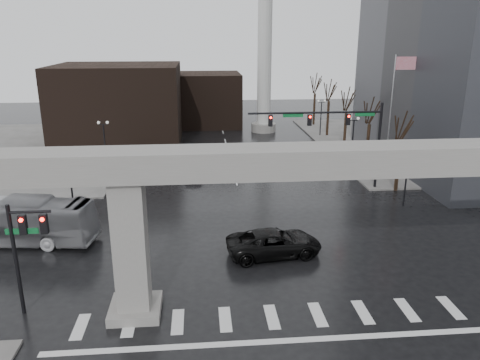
{
  "coord_description": "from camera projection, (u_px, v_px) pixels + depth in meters",
  "views": [
    {
      "loc": [
        -3.46,
        -21.53,
        13.92
      ],
      "look_at": [
        -0.83,
        8.22,
        4.5
      ],
      "focal_mm": 35.0,
      "sensor_mm": 36.0,
      "label": 1
    }
  ],
  "objects": [
    {
      "name": "ground",
      "position": [
        269.0,
        306.0,
        24.93
      ],
      "size": [
        160.0,
        160.0,
        0.0
      ],
      "primitive_type": "plane",
      "color": "black",
      "rests_on": "ground"
    },
    {
      "name": "sidewalk_ne",
      "position": [
        425.0,
        143.0,
        61.3
      ],
      "size": [
        28.0,
        36.0,
        0.15
      ],
      "primitive_type": "cube",
      "color": "slate",
      "rests_on": "ground"
    },
    {
      "name": "sidewalk_nw",
      "position": [
        14.0,
        152.0,
        56.93
      ],
      "size": [
        28.0,
        36.0,
        0.15
      ],
      "primitive_type": "cube",
      "color": "slate",
      "rests_on": "ground"
    },
    {
      "name": "elevated_guideway",
      "position": [
        297.0,
        183.0,
        22.97
      ],
      "size": [
        48.0,
        2.6,
        8.7
      ],
      "color": "gray",
      "rests_on": "ground"
    },
    {
      "name": "building_far_left",
      "position": [
        119.0,
        103.0,
        62.15
      ],
      "size": [
        16.0,
        14.0,
        10.0
      ],
      "primitive_type": "cube",
      "color": "black",
      "rests_on": "ground"
    },
    {
      "name": "building_far_mid",
      "position": [
        208.0,
        99.0,
        72.96
      ],
      "size": [
        10.0,
        10.0,
        8.0
      ],
      "primitive_type": "cube",
      "color": "black",
      "rests_on": "ground"
    },
    {
      "name": "smokestack",
      "position": [
        265.0,
        37.0,
        65.12
      ],
      "size": [
        3.6,
        3.6,
        30.0
      ],
      "color": "silver",
      "rests_on": "ground"
    },
    {
      "name": "signal_mast_arm",
      "position": [
        339.0,
        128.0,
        41.8
      ],
      "size": [
        12.12,
        0.43,
        8.0
      ],
      "color": "black",
      "rests_on": "ground"
    },
    {
      "name": "signal_left_pole",
      "position": [
        24.0,
        241.0,
        23.15
      ],
      "size": [
        2.3,
        0.3,
        6.0
      ],
      "color": "black",
      "rests_on": "ground"
    },
    {
      "name": "flagpole_assembly",
      "position": [
        394.0,
        103.0,
        44.85
      ],
      "size": [
        2.06,
        0.12,
        12.0
      ],
      "color": "silver",
      "rests_on": "ground"
    },
    {
      "name": "lamp_right_0",
      "position": [
        408.0,
        166.0,
        38.32
      ],
      "size": [
        1.22,
        0.32,
        5.11
      ],
      "color": "black",
      "rests_on": "ground"
    },
    {
      "name": "lamp_right_1",
      "position": [
        353.0,
        132.0,
        51.62
      ],
      "size": [
        1.22,
        0.32,
        5.11
      ],
      "color": "black",
      "rests_on": "ground"
    },
    {
      "name": "lamp_right_2",
      "position": [
        321.0,
        112.0,
        64.92
      ],
      "size": [
        1.22,
        0.32,
        5.11
      ],
      "color": "black",
      "rests_on": "ground"
    },
    {
      "name": "lamp_left_0",
      "position": [
        70.0,
        175.0,
        36.05
      ],
      "size": [
        1.22,
        0.32,
        5.11
      ],
      "color": "black",
      "rests_on": "ground"
    },
    {
      "name": "lamp_left_1",
      "position": [
        104.0,
        136.0,
        49.35
      ],
      "size": [
        1.22,
        0.32,
        5.11
      ],
      "color": "black",
      "rests_on": "ground"
    },
    {
      "name": "lamp_left_2",
      "position": [
        124.0,
        114.0,
        62.65
      ],
      "size": [
        1.22,
        0.32,
        5.11
      ],
      "color": "black",
      "rests_on": "ground"
    },
    {
      "name": "tree_right_0",
      "position": [
        399.0,
        161.0,
        42.43
      ],
      "size": [
        1.09,
        1.58,
        7.5
      ],
      "color": "black",
      "rests_on": "ground"
    },
    {
      "name": "tree_right_1",
      "position": [
        368.0,
        141.0,
        50.01
      ],
      "size": [
        1.09,
        1.61,
        7.67
      ],
      "color": "black",
      "rests_on": "ground"
    },
    {
      "name": "tree_right_2",
      "position": [
        346.0,
        126.0,
        57.59
      ],
      "size": [
        1.1,
        1.63,
        7.85
      ],
      "color": "black",
      "rests_on": "ground"
    },
    {
      "name": "tree_right_3",
      "position": [
        328.0,
        115.0,
        65.17
      ],
      "size": [
        1.11,
        1.66,
        8.02
      ],
      "color": "black",
      "rests_on": "ground"
    },
    {
      "name": "tree_right_4",
      "position": [
        315.0,
        106.0,
        72.75
      ],
      "size": [
        1.12,
        1.69,
        8.19
      ],
      "color": "black",
      "rests_on": "ground"
    },
    {
      "name": "pickup_truck",
      "position": [
        274.0,
        243.0,
        30.43
      ],
      "size": [
        6.48,
        3.61,
        1.71
      ],
      "primitive_type": "imported",
      "rotation": [
        0.0,
        0.0,
        1.7
      ],
      "color": "black",
      "rests_on": "ground"
    },
    {
      "name": "city_bus",
      "position": [
        11.0,
        221.0,
        32.06
      ],
      "size": [
        11.85,
        4.55,
        3.22
      ],
      "primitive_type": "imported",
      "rotation": [
        0.0,
        0.0,
        1.41
      ],
      "color": "#949498",
      "rests_on": "ground"
    },
    {
      "name": "far_car",
      "position": [
        196.0,
        169.0,
        47.31
      ],
      "size": [
        2.34,
        4.49,
        1.46
      ],
      "primitive_type": "imported",
      "rotation": [
        0.0,
        0.0,
        -0.15
      ],
      "color": "black",
      "rests_on": "ground"
    }
  ]
}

